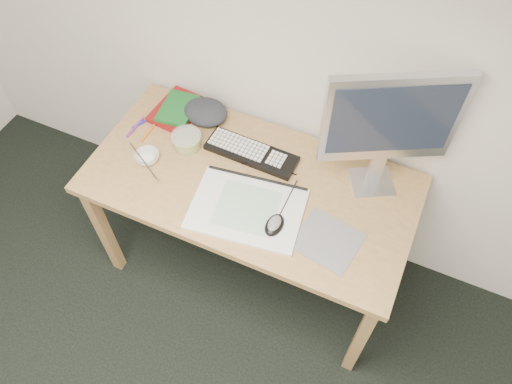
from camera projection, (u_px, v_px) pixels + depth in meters
desk at (250, 193)px, 2.18m from camera, size 1.40×0.70×0.75m
mousepad at (327, 240)px, 1.95m from camera, size 0.27×0.26×0.00m
sketchpad at (247, 209)px, 2.03m from camera, size 0.49×0.38×0.01m
keyboard at (251, 153)px, 2.19m from camera, size 0.42×0.14×0.02m
monitor at (391, 122)px, 1.81m from camera, size 0.46×0.27×0.59m
mouse at (274, 223)px, 1.96m from camera, size 0.07×0.11×0.04m
rice_bowl at (147, 157)px, 2.17m from camera, size 0.11×0.11×0.03m
chopsticks at (144, 161)px, 2.13m from camera, size 0.23×0.15×0.02m
fruit_tub at (187, 141)px, 2.20m from camera, size 0.16×0.16×0.07m
book_red at (177, 110)px, 2.34m from camera, size 0.21×0.26×0.03m
book_green at (178, 108)px, 2.32m from camera, size 0.17×0.22×0.02m
cloth_lump at (206, 112)px, 2.30m from camera, size 0.21×0.19×0.07m
pencil_pink at (258, 182)px, 2.11m from camera, size 0.17×0.02×0.01m
pencil_tan at (249, 178)px, 2.12m from camera, size 0.14×0.11×0.01m
pencil_black at (279, 170)px, 2.15m from camera, size 0.16×0.02×0.01m
marker_blue at (143, 122)px, 2.30m from camera, size 0.06×0.11×0.01m
marker_orange at (148, 132)px, 2.27m from camera, size 0.01×0.12×0.01m
marker_purple at (135, 127)px, 2.29m from camera, size 0.02×0.13×0.01m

